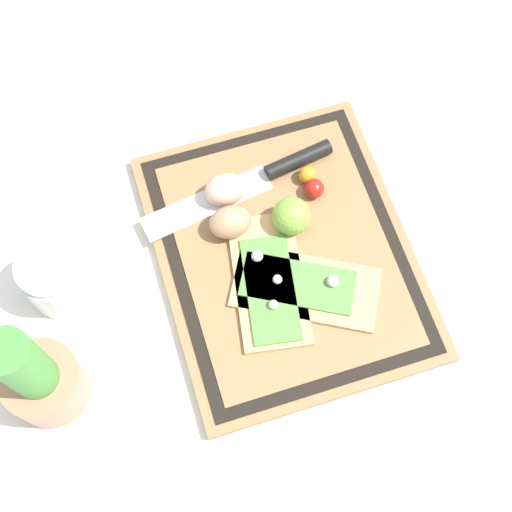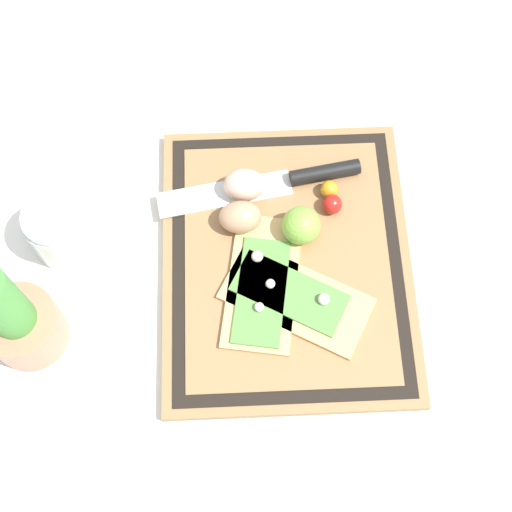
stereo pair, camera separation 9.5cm
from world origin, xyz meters
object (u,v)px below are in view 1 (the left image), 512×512
object	(u,v)px
pizza_slice_near	(303,287)
egg_pink	(225,190)
knife	(269,173)
herb_pot	(39,378)
egg_brown	(230,222)
lime	(292,216)
cherry_tomato_yellow	(307,175)
pizza_slice_far	(269,282)
cherry_tomato_red	(314,189)
sauce_jar	(56,279)

from	to	relation	value
pizza_slice_near	egg_pink	world-z (taller)	egg_pink
knife	herb_pot	xyz separation A→B (m)	(-0.21, 0.36, 0.04)
egg_pink	egg_brown	bearing A→B (deg)	171.46
lime	cherry_tomato_yellow	world-z (taller)	lime
pizza_slice_far	herb_pot	bearing A→B (deg)	99.39
egg_pink	lime	bearing A→B (deg)	-132.22
egg_pink	cherry_tomato_red	xyz separation A→B (m)	(-0.03, -0.12, -0.01)
sauce_jar	pizza_slice_far	bearing A→B (deg)	-107.29
egg_brown	egg_pink	world-z (taller)	same
pizza_slice_far	sauce_jar	size ratio (longest dim) A/B	2.30
pizza_slice_near	egg_pink	xyz separation A→B (m)	(0.16, 0.06, 0.02)
egg_brown	egg_pink	size ratio (longest dim) A/B	1.00
knife	lime	distance (m)	0.08
knife	egg_pink	bearing A→B (deg)	101.49
knife	herb_pot	world-z (taller)	herb_pot
pizza_slice_near	herb_pot	size ratio (longest dim) A/B	1.07
pizza_slice_far	cherry_tomato_red	bearing A→B (deg)	-42.65
pizza_slice_far	sauce_jar	distance (m)	0.28
egg_pink	herb_pot	xyz separation A→B (m)	(-0.19, 0.29, 0.03)
pizza_slice_far	cherry_tomato_yellow	distance (m)	0.17
cherry_tomato_red	pizza_slice_far	bearing A→B (deg)	137.35
egg_brown	egg_pink	distance (m)	0.05
pizza_slice_near	egg_brown	world-z (taller)	egg_brown
cherry_tomato_red	sauce_jar	bearing A→B (deg)	94.22
lime	pizza_slice_far	bearing A→B (deg)	143.15
lime	cherry_tomato_yellow	bearing A→B (deg)	-36.23
pizza_slice_far	egg_pink	size ratio (longest dim) A/B	3.49
pizza_slice_far	knife	bearing A→B (deg)	-18.03
egg_brown	lime	size ratio (longest dim) A/B	1.11
egg_brown	sauce_jar	xyz separation A→B (m)	(-0.01, 0.24, -0.00)
egg_pink	knife	bearing A→B (deg)	-78.51
knife	cherry_tomato_yellow	world-z (taller)	cherry_tomato_yellow
pizza_slice_near	lime	xyz separation A→B (m)	(0.09, -0.01, 0.02)
knife	cherry_tomato_red	world-z (taller)	cherry_tomato_red
pizza_slice_far	egg_pink	world-z (taller)	egg_pink
pizza_slice_near	herb_pot	world-z (taller)	herb_pot
lime	herb_pot	size ratio (longest dim) A/B	0.26
lime	herb_pot	world-z (taller)	herb_pot
pizza_slice_near	knife	bearing A→B (deg)	-2.79
egg_brown	cherry_tomato_red	bearing A→B (deg)	-81.76
cherry_tomato_red	cherry_tomato_yellow	world-z (taller)	cherry_tomato_red
pizza_slice_near	sauce_jar	size ratio (longest dim) A/B	2.39
egg_pink	herb_pot	bearing A→B (deg)	123.60
cherry_tomato_yellow	cherry_tomato_red	bearing A→B (deg)	-175.81
pizza_slice_near	sauce_jar	bearing A→B (deg)	71.53
cherry_tomato_yellow	herb_pot	size ratio (longest dim) A/B	0.13
egg_pink	cherry_tomato_yellow	size ratio (longest dim) A/B	2.33
cherry_tomato_red	herb_pot	bearing A→B (deg)	111.52
herb_pot	egg_pink	bearing A→B (deg)	-56.40
pizza_slice_far	egg_pink	distance (m)	0.14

